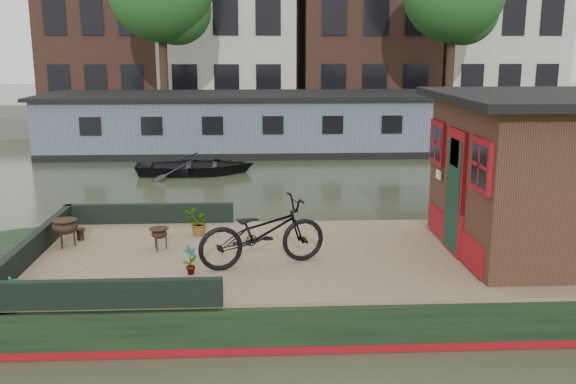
{
  "coord_description": "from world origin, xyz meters",
  "views": [
    {
      "loc": [
        -2.58,
        -9.31,
        3.74
      ],
      "look_at": [
        -2.08,
        0.5,
        1.51
      ],
      "focal_mm": 40.0,
      "sensor_mm": 36.0,
      "label": 1
    }
  ],
  "objects_px": {
    "bicycle": "(262,232)",
    "potted_plant_a": "(190,260)",
    "brazier_rear": "(65,233)",
    "dinghy": "(196,161)",
    "brazier_front": "(159,239)",
    "cabin": "(571,173)"
  },
  "relations": [
    {
      "from": "brazier_front",
      "to": "brazier_rear",
      "type": "distance_m",
      "value": 1.52
    },
    {
      "from": "cabin",
      "to": "brazier_front",
      "type": "xyz_separation_m",
      "value": [
        -6.28,
        0.34,
        -1.05
      ]
    },
    {
      "from": "cabin",
      "to": "brazier_rear",
      "type": "height_order",
      "value": "cabin"
    },
    {
      "from": "potted_plant_a",
      "to": "brazier_front",
      "type": "distance_m",
      "value": 1.29
    },
    {
      "from": "cabin",
      "to": "bicycle",
      "type": "bearing_deg",
      "value": -174.35
    },
    {
      "from": "cabin",
      "to": "brazier_front",
      "type": "distance_m",
      "value": 6.38
    },
    {
      "from": "potted_plant_a",
      "to": "brazier_rear",
      "type": "relative_size",
      "value": 0.95
    },
    {
      "from": "bicycle",
      "to": "brazier_rear",
      "type": "distance_m",
      "value": 3.28
    },
    {
      "from": "bicycle",
      "to": "potted_plant_a",
      "type": "relative_size",
      "value": 4.49
    },
    {
      "from": "bicycle",
      "to": "brazier_front",
      "type": "xyz_separation_m",
      "value": [
        -1.6,
        0.81,
        -0.32
      ]
    },
    {
      "from": "brazier_rear",
      "to": "bicycle",
      "type": "bearing_deg",
      "value": -18.67
    },
    {
      "from": "cabin",
      "to": "potted_plant_a",
      "type": "relative_size",
      "value": 9.54
    },
    {
      "from": "potted_plant_a",
      "to": "brazier_rear",
      "type": "height_order",
      "value": "brazier_rear"
    },
    {
      "from": "brazier_front",
      "to": "brazier_rear",
      "type": "height_order",
      "value": "brazier_rear"
    },
    {
      "from": "brazier_rear",
      "to": "cabin",
      "type": "bearing_deg",
      "value": -4.29
    },
    {
      "from": "cabin",
      "to": "bicycle",
      "type": "xyz_separation_m",
      "value": [
        -4.69,
        -0.46,
        -0.73
      ]
    },
    {
      "from": "brazier_rear",
      "to": "dinghy",
      "type": "relative_size",
      "value": 0.12
    },
    {
      "from": "cabin",
      "to": "brazier_front",
      "type": "bearing_deg",
      "value": 176.86
    },
    {
      "from": "potted_plant_a",
      "to": "cabin",
      "type": "bearing_deg",
      "value": 8.07
    },
    {
      "from": "bicycle",
      "to": "brazier_front",
      "type": "height_order",
      "value": "bicycle"
    },
    {
      "from": "cabin",
      "to": "potted_plant_a",
      "type": "bearing_deg",
      "value": -171.93
    },
    {
      "from": "bicycle",
      "to": "dinghy",
      "type": "relative_size",
      "value": 0.53
    }
  ]
}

